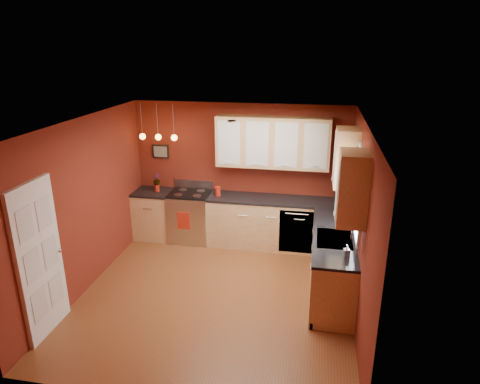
% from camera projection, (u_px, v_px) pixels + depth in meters
% --- Properties ---
extents(floor, '(4.20, 4.20, 0.00)m').
position_uv_depth(floor, '(216.00, 294.00, 6.48)').
color(floor, brown).
rests_on(floor, ground).
extents(ceiling, '(4.00, 4.20, 0.02)m').
position_uv_depth(ceiling, '(212.00, 124.00, 5.62)').
color(ceiling, '#EFE5D0').
rests_on(ceiling, wall_back).
extents(wall_back, '(4.00, 0.02, 2.60)m').
position_uv_depth(wall_back, '(241.00, 173.00, 8.00)').
color(wall_back, maroon).
rests_on(wall_back, floor).
extents(wall_front, '(4.00, 0.02, 2.60)m').
position_uv_depth(wall_front, '(163.00, 297.00, 4.10)').
color(wall_front, maroon).
rests_on(wall_front, floor).
extents(wall_left, '(0.02, 4.20, 2.60)m').
position_uv_depth(wall_left, '(84.00, 206.00, 6.39)').
color(wall_left, maroon).
rests_on(wall_left, floor).
extents(wall_right, '(0.02, 4.20, 2.60)m').
position_uv_depth(wall_right, '(360.00, 225.00, 5.71)').
color(wall_right, maroon).
rests_on(wall_right, floor).
extents(base_cabinets_back_left, '(0.70, 0.60, 0.90)m').
position_uv_depth(base_cabinets_back_left, '(154.00, 215.00, 8.28)').
color(base_cabinets_back_left, '#E7B47C').
rests_on(base_cabinets_back_left, floor).
extents(base_cabinets_back_right, '(2.54, 0.60, 0.90)m').
position_uv_depth(base_cabinets_back_right, '(277.00, 224.00, 7.88)').
color(base_cabinets_back_right, '#E7B47C').
rests_on(base_cabinets_back_right, floor).
extents(base_cabinets_right, '(0.60, 2.10, 0.90)m').
position_uv_depth(base_cabinets_right, '(332.00, 264.00, 6.46)').
color(base_cabinets_right, '#E7B47C').
rests_on(base_cabinets_right, floor).
extents(counter_back_left, '(0.70, 0.62, 0.04)m').
position_uv_depth(counter_back_left, '(153.00, 192.00, 8.13)').
color(counter_back_left, black).
rests_on(counter_back_left, base_cabinets_back_left).
extents(counter_back_right, '(2.54, 0.62, 0.04)m').
position_uv_depth(counter_back_right, '(278.00, 200.00, 7.72)').
color(counter_back_right, black).
rests_on(counter_back_right, base_cabinets_back_right).
extents(counter_right, '(0.62, 2.10, 0.04)m').
position_uv_depth(counter_right, '(334.00, 235.00, 6.30)').
color(counter_right, black).
rests_on(counter_right, base_cabinets_right).
extents(gas_range, '(0.76, 0.64, 1.11)m').
position_uv_depth(gas_range, '(191.00, 216.00, 8.15)').
color(gas_range, silver).
rests_on(gas_range, floor).
extents(dishwasher_front, '(0.60, 0.02, 0.80)m').
position_uv_depth(dishwasher_front, '(296.00, 232.00, 7.54)').
color(dishwasher_front, silver).
rests_on(dishwasher_front, base_cabinets_back_right).
extents(sink, '(0.50, 0.70, 0.33)m').
position_uv_depth(sink, '(334.00, 240.00, 6.17)').
color(sink, gray).
rests_on(sink, counter_right).
extents(window, '(0.06, 1.02, 1.22)m').
position_uv_depth(window, '(359.00, 191.00, 5.86)').
color(window, white).
rests_on(window, wall_right).
extents(door_left_wall, '(0.12, 0.82, 2.05)m').
position_uv_depth(door_left_wall, '(40.00, 260.00, 5.36)').
color(door_left_wall, white).
rests_on(door_left_wall, floor).
extents(upper_cabinets_back, '(2.00, 0.35, 0.90)m').
position_uv_depth(upper_cabinets_back, '(273.00, 142.00, 7.52)').
color(upper_cabinets_back, '#E7B47C').
rests_on(upper_cabinets_back, wall_back).
extents(upper_cabinets_right, '(0.35, 1.95, 0.90)m').
position_uv_depth(upper_cabinets_right, '(349.00, 171.00, 5.82)').
color(upper_cabinets_right, '#E7B47C').
rests_on(upper_cabinets_right, wall_right).
extents(wall_picture, '(0.32, 0.03, 0.26)m').
position_uv_depth(wall_picture, '(161.00, 151.00, 8.13)').
color(wall_picture, black).
rests_on(wall_picture, wall_back).
extents(pendant_lights, '(0.71, 0.11, 0.66)m').
position_uv_depth(pendant_lights, '(158.00, 137.00, 7.69)').
color(pendant_lights, gray).
rests_on(pendant_lights, ceiling).
extents(red_canister, '(0.11, 0.11, 0.17)m').
position_uv_depth(red_canister, '(218.00, 191.00, 7.86)').
color(red_canister, '#AE2312').
rests_on(red_canister, counter_back_right).
extents(red_vase, '(0.09, 0.09, 0.14)m').
position_uv_depth(red_vase, '(157.00, 188.00, 8.09)').
color(red_vase, '#AE2312').
rests_on(red_vase, counter_back_left).
extents(flowers, '(0.14, 0.14, 0.22)m').
position_uv_depth(flowers, '(157.00, 180.00, 8.04)').
color(flowers, '#AE2312').
rests_on(flowers, red_vase).
extents(coffee_maker, '(0.19, 0.19, 0.26)m').
position_uv_depth(coffee_maker, '(340.00, 195.00, 7.54)').
color(coffee_maker, black).
rests_on(coffee_maker, counter_back_right).
extents(soap_pump, '(0.10, 0.10, 0.18)m').
position_uv_depth(soap_pump, '(347.00, 251.00, 5.59)').
color(soap_pump, white).
rests_on(soap_pump, counter_right).
extents(dish_towel, '(0.24, 0.02, 0.33)m').
position_uv_depth(dish_towel, '(183.00, 221.00, 7.84)').
color(dish_towel, '#AE2312').
rests_on(dish_towel, gas_range).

